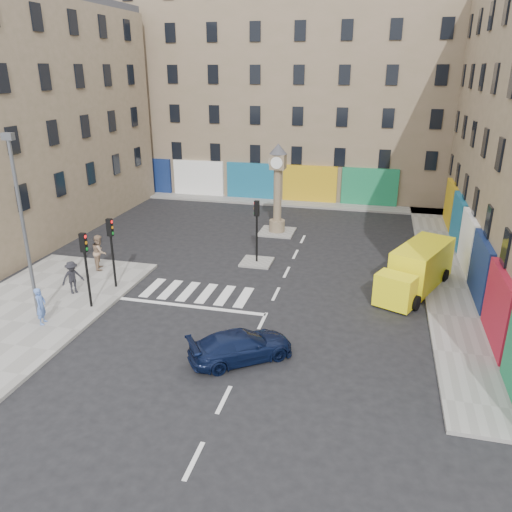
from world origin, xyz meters
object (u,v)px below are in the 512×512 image
at_px(traffic_light_left_far, 111,242).
at_px(yellow_van, 417,269).
at_px(traffic_light_island, 257,221).
at_px(navy_sedan, 241,346).
at_px(traffic_light_left_near, 85,258).
at_px(pedestrian_blue, 41,306).
at_px(pedestrian_dark, 72,277).
at_px(lamp_post, 22,219).
at_px(clock_pillar, 278,183).
at_px(pedestrian_tan, 100,252).

distance_m(traffic_light_left_far, yellow_van, 15.81).
bearing_deg(traffic_light_island, navy_sedan, -79.62).
height_order(traffic_light_left_near, pedestrian_blue, traffic_light_left_near).
bearing_deg(traffic_light_left_far, traffic_light_island, 40.60).
xyz_separation_m(traffic_light_island, pedestrian_dark, (-7.96, -6.63, -1.59)).
distance_m(traffic_light_island, yellow_van, 9.23).
xyz_separation_m(lamp_post, clock_pillar, (8.20, 15.20, -1.24)).
bearing_deg(traffic_light_left_near, lamp_post, -143.62).
bearing_deg(pedestrian_dark, pedestrian_tan, 43.59).
distance_m(clock_pillar, yellow_van, 12.01).
relative_size(traffic_light_island, yellow_van, 0.57).
relative_size(traffic_light_island, pedestrian_blue, 2.15).
bearing_deg(clock_pillar, traffic_light_island, -90.00).
height_order(clock_pillar, pedestrian_dark, clock_pillar).
bearing_deg(yellow_van, pedestrian_blue, -129.62).
bearing_deg(lamp_post, clock_pillar, 61.65).
distance_m(clock_pillar, pedestrian_blue, 17.69).
xyz_separation_m(pedestrian_blue, pedestrian_tan, (-0.89, 6.53, 0.14)).
bearing_deg(pedestrian_blue, pedestrian_dark, -5.48).
relative_size(clock_pillar, pedestrian_dark, 3.57).
bearing_deg(traffic_light_island, yellow_van, -10.15).
height_order(pedestrian_blue, pedestrian_tan, pedestrian_tan).
bearing_deg(traffic_light_left_far, traffic_light_left_near, -90.00).
bearing_deg(pedestrian_tan, traffic_light_island, -92.17).
bearing_deg(pedestrian_tan, navy_sedan, -148.19).
xyz_separation_m(traffic_light_left_near, pedestrian_blue, (-1.17, -2.04, -1.61)).
height_order(traffic_light_island, lamp_post, lamp_post).
relative_size(traffic_light_left_far, pedestrian_dark, 2.16).
bearing_deg(pedestrian_tan, traffic_light_left_far, -159.17).
bearing_deg(navy_sedan, lamp_post, 47.02).
distance_m(lamp_post, pedestrian_tan, 6.93).
relative_size(lamp_post, pedestrian_blue, 4.83).
relative_size(traffic_light_left_far, traffic_light_island, 1.00).
relative_size(traffic_light_left_far, lamp_post, 0.45).
bearing_deg(traffic_light_left_far, pedestrian_tan, 134.59).
distance_m(traffic_light_island, clock_pillar, 6.07).
xyz_separation_m(yellow_van, pedestrian_blue, (-16.45, -8.23, -0.12)).
bearing_deg(lamp_post, traffic_light_left_near, 36.38).
relative_size(yellow_van, pedestrian_tan, 3.22).
bearing_deg(pedestrian_dark, lamp_post, -148.48).
height_order(navy_sedan, pedestrian_blue, pedestrian_blue).
relative_size(traffic_light_left_near, pedestrian_tan, 1.85).
distance_m(yellow_van, pedestrian_dark, 17.67).
height_order(clock_pillar, yellow_van, clock_pillar).
relative_size(clock_pillar, navy_sedan, 1.46).
bearing_deg(pedestrian_tan, clock_pillar, -65.70).
bearing_deg(clock_pillar, pedestrian_blue, -115.27).
bearing_deg(traffic_light_left_near, traffic_light_left_far, 90.00).
distance_m(yellow_van, pedestrian_blue, 18.39).
bearing_deg(yellow_van, clock_pillar, 163.53).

